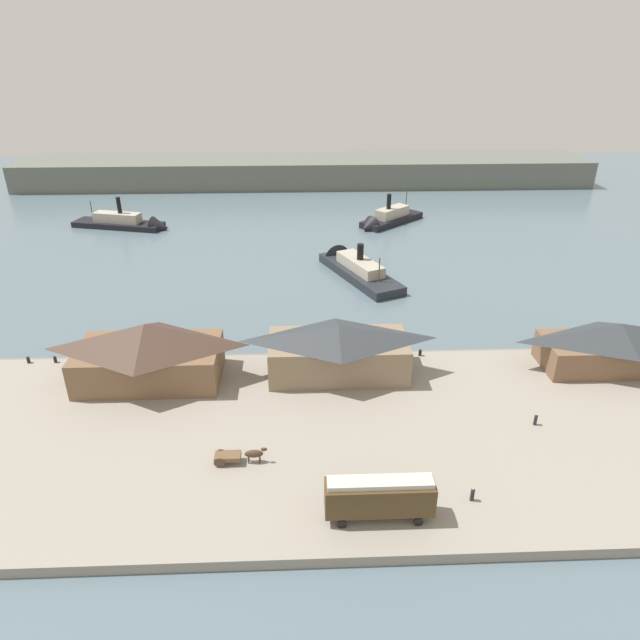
{
  "coord_description": "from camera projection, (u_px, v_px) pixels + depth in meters",
  "views": [
    {
      "loc": [
        -2.72,
        -74.82,
        42.01
      ],
      "look_at": [
        0.49,
        5.34,
        2.0
      ],
      "focal_mm": 31.64,
      "sensor_mm": 36.0,
      "label": 1
    }
  ],
  "objects": [
    {
      "name": "horse_cart",
      "position": [
        238.0,
        455.0,
        60.27
      ],
      "size": [
        5.67,
        1.56,
        1.87
      ],
      "color": "brown",
      "rests_on": "quay_promenade"
    },
    {
      "name": "ferry_shed_west_terminal",
      "position": [
        148.0,
        352.0,
        73.71
      ],
      "size": [
        18.86,
        10.28,
        8.24
      ],
      "color": "brown",
      "rests_on": "quay_promenade"
    },
    {
      "name": "mooring_post_center_east",
      "position": [
        55.0,
        360.0,
        79.27
      ],
      "size": [
        0.44,
        0.44,
        0.9
      ],
      "primitive_type": "cylinder",
      "color": "black",
      "rests_on": "quay_promenade"
    },
    {
      "name": "quay_promenade",
      "position": [
        325.0,
        435.0,
        65.81
      ],
      "size": [
        110.0,
        36.0,
        1.2
      ],
      "primitive_type": "cube",
      "color": "gray",
      "rests_on": "ground"
    },
    {
      "name": "mooring_post_east",
      "position": [
        28.0,
        360.0,
        79.16
      ],
      "size": [
        0.44,
        0.44,
        0.9
      ],
      "primitive_type": "cylinder",
      "color": "black",
      "rests_on": "quay_promenade"
    },
    {
      "name": "seawall_edge",
      "position": [
        319.0,
        356.0,
        82.31
      ],
      "size": [
        110.0,
        0.8,
        1.0
      ],
      "primitive_type": "cube",
      "color": "slate",
      "rests_on": "ground"
    },
    {
      "name": "ferry_shed_east_terminal",
      "position": [
        616.0,
        345.0,
        77.03
      ],
      "size": [
        20.06,
        8.08,
        6.65
      ],
      "color": "brown",
      "rests_on": "quay_promenade"
    },
    {
      "name": "far_headland",
      "position": [
        306.0,
        171.0,
        182.33
      ],
      "size": [
        180.0,
        24.0,
        8.0
      ],
      "primitive_type": "cube",
      "color": "#60665B",
      "rests_on": "ground"
    },
    {
      "name": "ferry_shed_customs_shed",
      "position": [
        338.0,
        349.0,
        75.37
      ],
      "size": [
        18.84,
        9.03,
        7.2
      ],
      "color": "#847056",
      "rests_on": "quay_promenade"
    },
    {
      "name": "ferry_mid_harbor",
      "position": [
        352.0,
        266.0,
        113.03
      ],
      "size": [
        15.89,
        25.65,
        8.92
      ],
      "color": "#23282D",
      "rests_on": "ground"
    },
    {
      "name": "ferry_moored_east",
      "position": [
        130.0,
        223.0,
        139.54
      ],
      "size": [
        25.3,
        11.43,
        9.53
      ],
      "color": "black",
      "rests_on": "ground"
    },
    {
      "name": "ground_plane",
      "position": [
        318.0,
        347.0,
        85.75
      ],
      "size": [
        320.0,
        320.0,
        0.0
      ],
      "primitive_type": "plane",
      "color": "slate"
    },
    {
      "name": "pedestrian_by_tram",
      "position": [
        472.0,
        495.0,
        55.37
      ],
      "size": [
        0.39,
        0.39,
        1.59
      ],
      "color": "#232328",
      "rests_on": "quay_promenade"
    },
    {
      "name": "ferry_departing_north",
      "position": [
        386.0,
        220.0,
        141.88
      ],
      "size": [
        18.68,
        17.69,
        9.53
      ],
      "color": "black",
      "rests_on": "ground"
    },
    {
      "name": "mooring_post_west",
      "position": [
        420.0,
        353.0,
        80.98
      ],
      "size": [
        0.44,
        0.44,
        0.9
      ],
      "primitive_type": "cylinder",
      "color": "black",
      "rests_on": "quay_promenade"
    },
    {
      "name": "pedestrian_walking_east",
      "position": [
        536.0,
        420.0,
        66.32
      ],
      "size": [
        0.38,
        0.38,
        1.54
      ],
      "color": "#232328",
      "rests_on": "quay_promenade"
    },
    {
      "name": "street_tram",
      "position": [
        380.0,
        496.0,
        52.6
      ],
      "size": [
        10.26,
        2.67,
        4.53
      ],
      "color": "#4C381E",
      "rests_on": "quay_promenade"
    }
  ]
}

